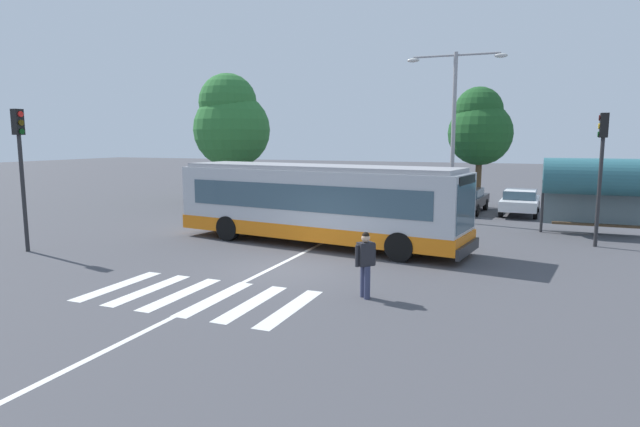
% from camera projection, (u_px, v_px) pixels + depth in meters
% --- Properties ---
extents(ground_plane, '(160.00, 160.00, 0.00)m').
position_uv_depth(ground_plane, '(287.00, 269.00, 16.42)').
color(ground_plane, '#47474C').
extents(city_transit_bus, '(11.94, 4.24, 3.06)m').
position_uv_depth(city_transit_bus, '(317.00, 204.00, 20.15)').
color(city_transit_bus, black).
rests_on(city_transit_bus, ground_plane).
extents(pedestrian_crossing_street, '(0.47, 0.47, 1.72)m').
position_uv_depth(pedestrian_crossing_street, '(365.00, 261.00, 13.32)').
color(pedestrian_crossing_street, '#333856').
rests_on(pedestrian_crossing_street, ground_plane).
extents(parked_car_charcoal, '(2.16, 4.63, 1.35)m').
position_uv_depth(parked_car_charcoal, '(293.00, 191.00, 33.33)').
color(parked_car_charcoal, black).
rests_on(parked_car_charcoal, ground_plane).
extents(parked_car_red, '(2.23, 4.65, 1.35)m').
position_uv_depth(parked_car_red, '(330.00, 194.00, 31.68)').
color(parked_car_red, black).
rests_on(parked_car_red, ground_plane).
extents(parked_car_silver, '(2.14, 4.62, 1.35)m').
position_uv_depth(parked_car_silver, '(371.00, 195.00, 31.09)').
color(parked_car_silver, black).
rests_on(parked_car_silver, ground_plane).
extents(parked_car_blue, '(2.29, 4.67, 1.35)m').
position_uv_depth(parked_car_blue, '(420.00, 198.00, 29.66)').
color(parked_car_blue, black).
rests_on(parked_car_blue, ground_plane).
extents(parked_car_black, '(2.19, 4.64, 1.35)m').
position_uv_depth(parked_car_black, '(466.00, 199.00, 29.20)').
color(parked_car_black, black).
rests_on(parked_car_black, ground_plane).
extents(parked_car_white, '(2.01, 4.57, 1.35)m').
position_uv_depth(parked_car_white, '(520.00, 201.00, 28.19)').
color(parked_car_white, black).
rests_on(parked_car_white, ground_plane).
extents(traffic_light_near_corner, '(0.33, 0.32, 5.09)m').
position_uv_depth(traffic_light_near_corner, '(21.00, 158.00, 18.57)').
color(traffic_light_near_corner, '#28282B').
rests_on(traffic_light_near_corner, ground_plane).
extents(traffic_light_far_corner, '(0.33, 0.32, 5.00)m').
position_uv_depth(traffic_light_far_corner, '(601.00, 158.00, 19.43)').
color(traffic_light_far_corner, '#28282B').
rests_on(traffic_light_far_corner, ground_plane).
extents(bus_stop_shelter, '(4.34, 1.54, 3.25)m').
position_uv_depth(bus_stop_shelter, '(599.00, 178.00, 21.91)').
color(bus_stop_shelter, '#28282B').
rests_on(bus_stop_shelter, ground_plane).
extents(twin_arm_street_lamp, '(4.67, 0.32, 8.14)m').
position_uv_depth(twin_arm_street_lamp, '(454.00, 117.00, 25.22)').
color(twin_arm_street_lamp, '#939399').
rests_on(twin_arm_street_lamp, ground_plane).
extents(background_tree_left, '(4.93, 4.93, 8.22)m').
position_uv_depth(background_tree_left, '(231.00, 122.00, 33.78)').
color(background_tree_left, brown).
rests_on(background_tree_left, ground_plane).
extents(background_tree_right, '(3.77, 3.77, 7.12)m').
position_uv_depth(background_tree_right, '(480.00, 127.00, 31.00)').
color(background_tree_right, brown).
rests_on(background_tree_right, ground_plane).
extents(crosswalk_painted_stripes, '(5.73, 3.11, 0.01)m').
position_uv_depth(crosswalk_painted_stripes, '(198.00, 296.00, 13.58)').
color(crosswalk_painted_stripes, silver).
rests_on(crosswalk_painted_stripes, ground_plane).
extents(lane_center_line, '(0.16, 24.00, 0.01)m').
position_uv_depth(lane_center_line, '(299.00, 255.00, 18.44)').
color(lane_center_line, silver).
rests_on(lane_center_line, ground_plane).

